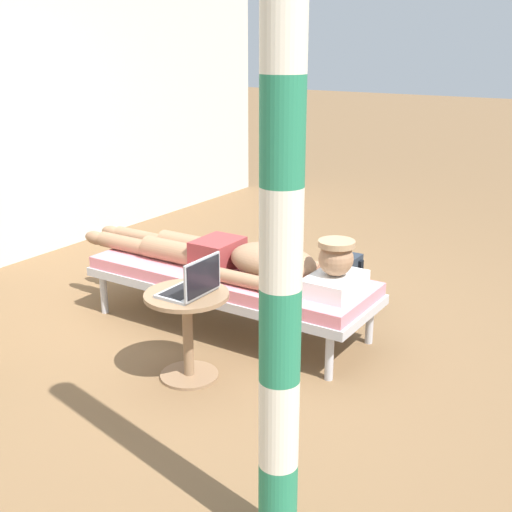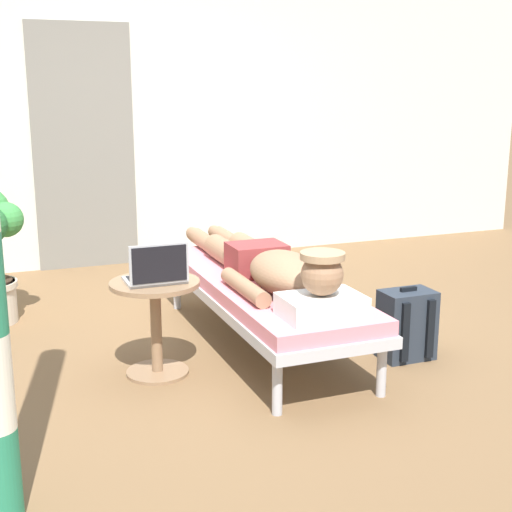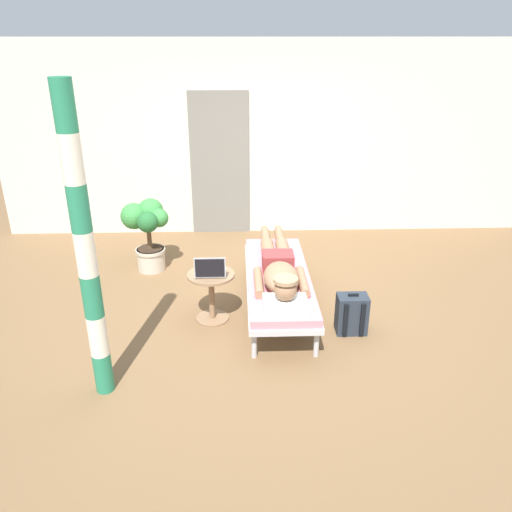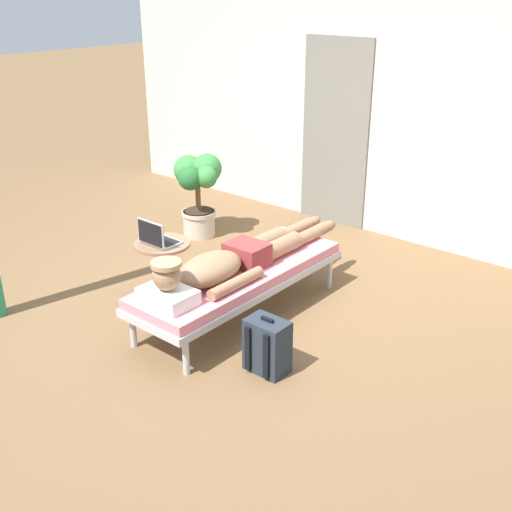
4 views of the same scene
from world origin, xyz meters
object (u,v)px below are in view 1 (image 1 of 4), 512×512
(lounge_chair, at_px, (229,280))
(person_reclining, at_px, (243,258))
(porch_post, at_px, (281,238))
(laptop, at_px, (193,285))
(backpack, at_px, (340,284))
(side_table, at_px, (187,321))

(lounge_chair, bearing_deg, person_reclining, -90.00)
(person_reclining, xyz_separation_m, porch_post, (-1.55, -1.20, 0.72))
(laptop, xyz_separation_m, porch_post, (-0.85, -1.06, 0.66))
(person_reclining, bearing_deg, backpack, -28.88)
(person_reclining, distance_m, laptop, 0.72)
(lounge_chair, height_order, laptop, laptop)
(lounge_chair, bearing_deg, backpack, -35.29)
(lounge_chair, bearing_deg, laptop, -160.23)
(side_table, height_order, backpack, side_table)
(backpack, bearing_deg, side_table, 168.21)
(side_table, bearing_deg, backpack, -11.79)
(laptop, xyz_separation_m, backpack, (1.39, -0.24, -0.39))
(person_reclining, relative_size, porch_post, 0.87)
(side_table, relative_size, laptop, 1.69)
(person_reclining, distance_m, side_table, 0.72)
(laptop, bearing_deg, side_table, 90.00)
(person_reclining, relative_size, backpack, 5.12)
(side_table, height_order, porch_post, porch_post)
(side_table, distance_m, porch_post, 1.65)
(laptop, distance_m, backpack, 1.46)
(backpack, relative_size, porch_post, 0.17)
(lounge_chair, relative_size, side_table, 3.82)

